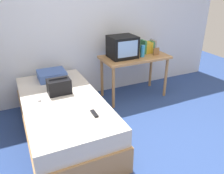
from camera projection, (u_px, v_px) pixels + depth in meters
ground_plane at (154, 156)px, 2.75m from camera, size 8.00×8.00×0.00m
wall_back at (92, 22)px, 3.85m from camera, size 5.20×0.10×2.60m
bed at (64, 117)px, 3.03m from camera, size 1.00×2.00×0.56m
desk at (135, 61)px, 3.94m from camera, size 1.16×0.60×0.76m
tv at (122, 47)px, 3.76m from camera, size 0.44×0.39×0.36m
water_bottle at (143, 51)px, 3.83m from camera, size 0.07×0.07×0.20m
book_row at (148, 47)px, 4.05m from camera, size 0.24×0.17×0.23m
picture_frame at (156, 51)px, 3.94m from camera, size 0.11×0.02×0.12m
pillow at (52, 75)px, 3.48m from camera, size 0.41×0.35×0.13m
handbag at (59, 86)px, 3.01m from camera, size 0.30×0.20×0.22m
magazine at (58, 111)px, 2.63m from camera, size 0.21×0.29×0.01m
remote_dark at (94, 114)px, 2.56m from camera, size 0.04×0.16×0.02m
remote_silver at (39, 99)px, 2.89m from camera, size 0.04×0.14×0.02m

